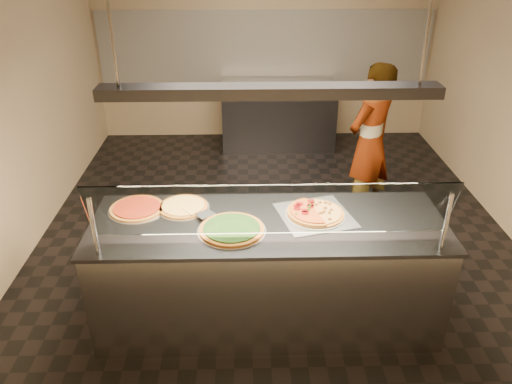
{
  "coord_description": "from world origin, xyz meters",
  "views": [
    {
      "loc": [
        -0.32,
        -4.52,
        2.91
      ],
      "look_at": [
        -0.23,
        -0.94,
        1.02
      ],
      "focal_mm": 35.0,
      "sensor_mm": 36.0,
      "label": 1
    }
  ],
  "objects_px": {
    "pizza_spinach": "(232,229)",
    "heat_lamp_housing": "(270,91)",
    "worker": "(370,143)",
    "serving_counter": "(268,271)",
    "half_pizza_pepperoni": "(302,211)",
    "perforated_tray": "(315,214)",
    "prep_table": "(278,115)",
    "half_pizza_sausage": "(329,212)",
    "pizza_cheese": "(183,206)",
    "pizza_tomato": "(137,208)",
    "sneeze_guard": "(271,211)",
    "pizza_spatula": "(195,212)"
  },
  "relations": [
    {
      "from": "pizza_spinach",
      "to": "heat_lamp_housing",
      "type": "bearing_deg",
      "value": 23.53
    },
    {
      "from": "pizza_spinach",
      "to": "worker",
      "type": "xyz_separation_m",
      "value": [
        1.46,
        1.83,
        -0.08
      ]
    },
    {
      "from": "serving_counter",
      "to": "worker",
      "type": "distance_m",
      "value": 2.12
    },
    {
      "from": "serving_counter",
      "to": "half_pizza_pepperoni",
      "type": "xyz_separation_m",
      "value": [
        0.27,
        0.1,
        0.5
      ]
    },
    {
      "from": "serving_counter",
      "to": "heat_lamp_housing",
      "type": "distance_m",
      "value": 1.48
    },
    {
      "from": "perforated_tray",
      "to": "prep_table",
      "type": "xyz_separation_m",
      "value": [
        -0.04,
        3.72,
        -0.47
      ]
    },
    {
      "from": "half_pizza_sausage",
      "to": "serving_counter",
      "type": "bearing_deg",
      "value": -168.64
    },
    {
      "from": "pizza_cheese",
      "to": "prep_table",
      "type": "distance_m",
      "value": 3.74
    },
    {
      "from": "serving_counter",
      "to": "heat_lamp_housing",
      "type": "xyz_separation_m",
      "value": [
        0.0,
        0.0,
        1.48
      ]
    },
    {
      "from": "pizza_tomato",
      "to": "heat_lamp_housing",
      "type": "xyz_separation_m",
      "value": [
        1.04,
        -0.22,
        1.01
      ]
    },
    {
      "from": "worker",
      "to": "prep_table",
      "type": "bearing_deg",
      "value": -107.53
    },
    {
      "from": "sneeze_guard",
      "to": "half_pizza_sausage",
      "type": "xyz_separation_m",
      "value": [
        0.48,
        0.44,
        -0.27
      ]
    },
    {
      "from": "serving_counter",
      "to": "half_pizza_sausage",
      "type": "bearing_deg",
      "value": 11.36
    },
    {
      "from": "pizza_spatula",
      "to": "heat_lamp_housing",
      "type": "xyz_separation_m",
      "value": [
        0.56,
        -0.11,
        0.99
      ]
    },
    {
      "from": "perforated_tray",
      "to": "pizza_tomato",
      "type": "height_order",
      "value": "pizza_tomato"
    },
    {
      "from": "pizza_spatula",
      "to": "heat_lamp_housing",
      "type": "relative_size",
      "value": 0.12
    },
    {
      "from": "pizza_tomato",
      "to": "pizza_spatula",
      "type": "distance_m",
      "value": 0.48
    },
    {
      "from": "pizza_spinach",
      "to": "pizza_cheese",
      "type": "height_order",
      "value": "pizza_spinach"
    },
    {
      "from": "prep_table",
      "to": "perforated_tray",
      "type": "bearing_deg",
      "value": -89.38
    },
    {
      "from": "serving_counter",
      "to": "half_pizza_pepperoni",
      "type": "height_order",
      "value": "half_pizza_pepperoni"
    },
    {
      "from": "worker",
      "to": "heat_lamp_housing",
      "type": "relative_size",
      "value": 0.75
    },
    {
      "from": "sneeze_guard",
      "to": "pizza_spinach",
      "type": "relative_size",
      "value": 4.81
    },
    {
      "from": "perforated_tray",
      "to": "half_pizza_sausage",
      "type": "bearing_deg",
      "value": 1.13
    },
    {
      "from": "half_pizza_pepperoni",
      "to": "prep_table",
      "type": "height_order",
      "value": "half_pizza_pepperoni"
    },
    {
      "from": "pizza_spinach",
      "to": "pizza_spatula",
      "type": "relative_size",
      "value": 1.87
    },
    {
      "from": "serving_counter",
      "to": "sneeze_guard",
      "type": "xyz_separation_m",
      "value": [
        0.0,
        -0.34,
        0.76
      ]
    },
    {
      "from": "pizza_tomato",
      "to": "prep_table",
      "type": "relative_size",
      "value": 0.27
    },
    {
      "from": "pizza_spatula",
      "to": "prep_table",
      "type": "height_order",
      "value": "pizza_spatula"
    },
    {
      "from": "sneeze_guard",
      "to": "pizza_tomato",
      "type": "height_order",
      "value": "sneeze_guard"
    },
    {
      "from": "worker",
      "to": "half_pizza_sausage",
      "type": "bearing_deg",
      "value": 26.92
    },
    {
      "from": "serving_counter",
      "to": "worker",
      "type": "xyz_separation_m",
      "value": [
        1.18,
        1.71,
        0.4
      ]
    },
    {
      "from": "prep_table",
      "to": "heat_lamp_housing",
      "type": "distance_m",
      "value": 4.1
    },
    {
      "from": "pizza_spatula",
      "to": "heat_lamp_housing",
      "type": "height_order",
      "value": "heat_lamp_housing"
    },
    {
      "from": "half_pizza_sausage",
      "to": "pizza_tomato",
      "type": "height_order",
      "value": "half_pizza_sausage"
    },
    {
      "from": "prep_table",
      "to": "heat_lamp_housing",
      "type": "relative_size",
      "value": 0.73
    },
    {
      "from": "pizza_cheese",
      "to": "sneeze_guard",
      "type": "bearing_deg",
      "value": -40.81
    },
    {
      "from": "perforated_tray",
      "to": "prep_table",
      "type": "relative_size",
      "value": 0.39
    },
    {
      "from": "half_pizza_pepperoni",
      "to": "half_pizza_sausage",
      "type": "distance_m",
      "value": 0.21
    },
    {
      "from": "half_pizza_pepperoni",
      "to": "pizza_tomato",
      "type": "height_order",
      "value": "half_pizza_pepperoni"
    },
    {
      "from": "serving_counter",
      "to": "pizza_spatula",
      "type": "relative_size",
      "value": 9.87
    },
    {
      "from": "half_pizza_sausage",
      "to": "pizza_spinach",
      "type": "bearing_deg",
      "value": -163.99
    },
    {
      "from": "half_pizza_sausage",
      "to": "worker",
      "type": "xyz_separation_m",
      "value": [
        0.7,
        1.62,
        -0.09
      ]
    },
    {
      "from": "half_pizza_sausage",
      "to": "pizza_spinach",
      "type": "distance_m",
      "value": 0.78
    },
    {
      "from": "sneeze_guard",
      "to": "heat_lamp_housing",
      "type": "xyz_separation_m",
      "value": [
        0.0,
        0.34,
        0.72
      ]
    },
    {
      "from": "perforated_tray",
      "to": "pizza_cheese",
      "type": "height_order",
      "value": "pizza_cheese"
    },
    {
      "from": "sneeze_guard",
      "to": "pizza_spatula",
      "type": "distance_m",
      "value": 0.77
    },
    {
      "from": "perforated_tray",
      "to": "worker",
      "type": "bearing_deg",
      "value": 63.49
    },
    {
      "from": "pizza_cheese",
      "to": "worker",
      "type": "xyz_separation_m",
      "value": [
        1.85,
        1.48,
        -0.08
      ]
    },
    {
      "from": "half_pizza_sausage",
      "to": "pizza_spatula",
      "type": "relative_size",
      "value": 1.75
    },
    {
      "from": "heat_lamp_housing",
      "to": "worker",
      "type": "bearing_deg",
      "value": 55.46
    }
  ]
}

